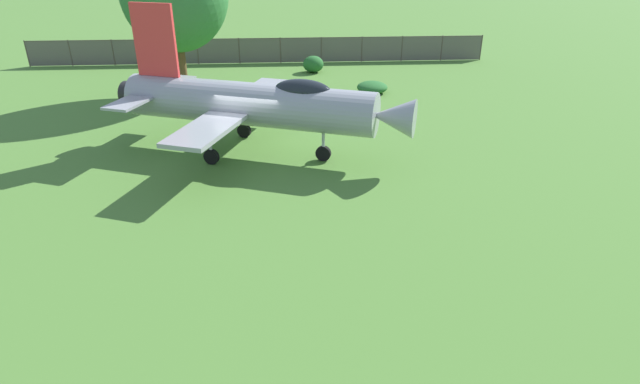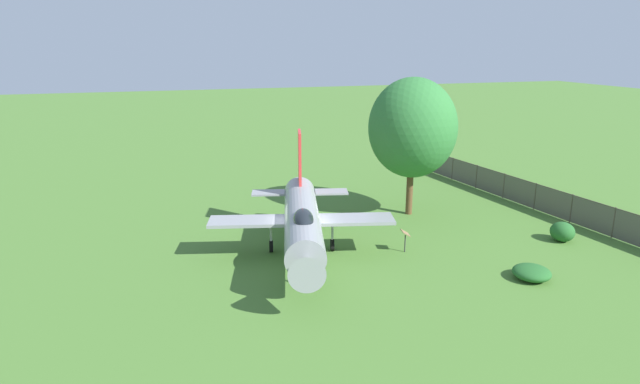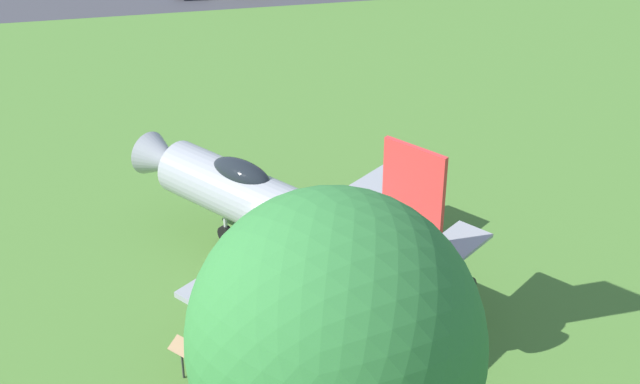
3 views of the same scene
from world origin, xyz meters
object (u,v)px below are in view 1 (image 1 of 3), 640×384
at_px(shrub_by_tree, 372,87).
at_px(shrub_near_fence, 313,64).
at_px(info_plaque, 282,97).
at_px(display_jet, 258,103).

bearing_deg(shrub_by_tree, shrub_near_fence, -52.82).
relative_size(shrub_near_fence, shrub_by_tree, 0.77).
bearing_deg(info_plaque, shrub_by_tree, -139.46).
height_order(display_jet, info_plaque, display_jet).
bearing_deg(shrub_near_fence, display_jet, 84.34).
height_order(shrub_near_fence, shrub_by_tree, shrub_near_fence).
bearing_deg(shrub_by_tree, info_plaque, 40.54).
bearing_deg(display_jet, info_plaque, 100.54).
bearing_deg(display_jet, shrub_near_fence, 98.25).
height_order(display_jet, shrub_near_fence, display_jet).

